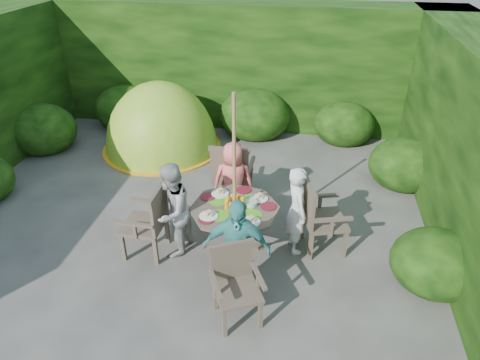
% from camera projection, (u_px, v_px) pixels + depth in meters
% --- Properties ---
extents(ground, '(60.00, 60.00, 0.00)m').
position_uv_depth(ground, '(181.00, 225.00, 6.24)').
color(ground, '#42403B').
rests_on(ground, ground).
extents(hedge_enclosure, '(9.00, 9.00, 2.50)m').
position_uv_depth(hedge_enclosure, '(200.00, 111.00, 6.73)').
color(hedge_enclosure, black).
rests_on(hedge_enclosure, ground).
extents(patio_table, '(1.38, 1.38, 0.81)m').
position_uv_depth(patio_table, '(235.00, 214.00, 5.50)').
color(patio_table, '#42372B').
rests_on(patio_table, ground).
extents(parasol_pole, '(0.05, 0.05, 2.20)m').
position_uv_depth(parasol_pole, '(234.00, 179.00, 5.23)').
color(parasol_pole, olive).
rests_on(parasol_pole, ground).
extents(garden_chair_right, '(0.66, 0.71, 0.98)m').
position_uv_depth(garden_chair_right, '(319.00, 216.00, 5.55)').
color(garden_chair_right, '#42372B').
rests_on(garden_chair_right, ground).
extents(garden_chair_left, '(0.52, 0.58, 0.95)m').
position_uv_depth(garden_chair_left, '(149.00, 221.00, 5.48)').
color(garden_chair_left, '#42372B').
rests_on(garden_chair_left, ground).
extents(garden_chair_back, '(0.62, 0.55, 1.02)m').
position_uv_depth(garden_chair_back, '(232.00, 174.00, 6.45)').
color(garden_chair_back, '#42372B').
rests_on(garden_chair_back, ground).
extents(garden_chair_front, '(0.66, 0.63, 0.86)m').
position_uv_depth(garden_chair_front, '(235.00, 283.00, 4.61)').
color(garden_chair_front, '#42372B').
rests_on(garden_chair_front, ground).
extents(child_right, '(0.43, 0.52, 1.23)m').
position_uv_depth(child_right, '(297.00, 210.00, 5.50)').
color(child_right, silver).
rests_on(child_right, ground).
extents(child_left, '(0.55, 0.68, 1.30)m').
position_uv_depth(child_left, '(172.00, 211.00, 5.43)').
color(child_left, '#ABAAA5').
rests_on(child_left, ground).
extents(child_back, '(0.63, 0.45, 1.19)m').
position_uv_depth(child_back, '(233.00, 181.00, 6.17)').
color(child_back, '#F26A64').
rests_on(child_back, ground).
extents(child_front, '(0.78, 0.36, 1.31)m').
position_uv_depth(child_front, '(236.00, 250.00, 4.77)').
color(child_front, teal).
rests_on(child_front, ground).
extents(dome_tent, '(2.65, 2.65, 2.62)m').
position_uv_depth(dome_tent, '(163.00, 148.00, 8.42)').
color(dome_tent, '#82B322').
rests_on(dome_tent, ground).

